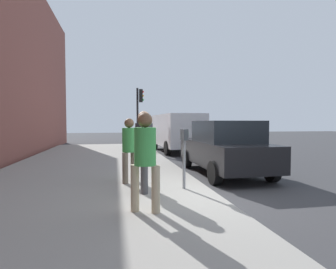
# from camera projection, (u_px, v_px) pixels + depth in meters

# --- Properties ---
(ground_plane) EXTENTS (80.00, 80.00, 0.00)m
(ground_plane) POSITION_uv_depth(u_px,v_px,m) (211.00, 196.00, 6.29)
(ground_plane) COLOR #38383A
(ground_plane) RESTS_ON ground
(sidewalk_slab) EXTENTS (28.00, 6.00, 0.15)m
(sidewalk_slab) POSITION_uv_depth(u_px,v_px,m) (78.00, 200.00, 5.70)
(sidewalk_slab) COLOR gray
(sidewalk_slab) RESTS_ON ground_plane
(parking_meter) EXTENTS (0.36, 0.12, 1.41)m
(parking_meter) POSITION_uv_depth(u_px,v_px,m) (184.00, 146.00, 6.31)
(parking_meter) COLOR gray
(parking_meter) RESTS_ON sidewalk_slab
(pedestrian_at_meter) EXTENTS (0.55, 0.40, 1.82)m
(pedestrian_at_meter) POSITION_uv_depth(u_px,v_px,m) (144.00, 144.00, 6.03)
(pedestrian_at_meter) COLOR #47474C
(pedestrian_at_meter) RESTS_ON sidewalk_slab
(pedestrian_bystander) EXTENTS (0.38, 0.50, 1.74)m
(pedestrian_bystander) POSITION_uv_depth(u_px,v_px,m) (145.00, 154.00, 4.64)
(pedestrian_bystander) COLOR tan
(pedestrian_bystander) RESTS_ON sidewalk_slab
(parking_officer) EXTENTS (0.43, 0.38, 1.67)m
(parking_officer) POSITION_uv_depth(u_px,v_px,m) (129.00, 145.00, 7.00)
(parking_officer) COLOR #726656
(parking_officer) RESTS_ON sidewalk_slab
(parked_sedan_near) EXTENTS (4.41, 1.98, 1.77)m
(parked_sedan_near) POSITION_uv_depth(u_px,v_px,m) (224.00, 147.00, 8.86)
(parked_sedan_near) COLOR black
(parked_sedan_near) RESTS_ON ground_plane
(parked_van_far) EXTENTS (5.27, 2.28, 2.18)m
(parked_van_far) POSITION_uv_depth(u_px,v_px,m) (176.00, 130.00, 15.76)
(parked_van_far) COLOR silver
(parked_van_far) RESTS_ON ground_plane
(traffic_signal) EXTENTS (0.24, 0.44, 3.60)m
(traffic_signal) POSITION_uv_depth(u_px,v_px,m) (139.00, 108.00, 15.87)
(traffic_signal) COLOR black
(traffic_signal) RESTS_ON sidewalk_slab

